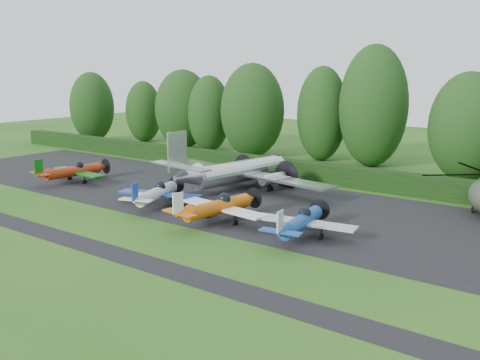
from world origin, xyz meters
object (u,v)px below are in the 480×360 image
Objects in this scene: light_plane_red at (74,171)px; light_plane_orange at (218,207)px; transport_plane at (238,171)px; light_plane_blue at (301,222)px; light_plane_white at (157,193)px.

light_plane_orange is at bearing -12.51° from light_plane_red.
transport_plane reaches higher than light_plane_red.
transport_plane is 2.50× the size of light_plane_red.
light_plane_white is at bearing -172.39° from light_plane_blue.
light_plane_red is 1.04× the size of light_plane_white.
light_plane_red is at bearing 165.62° from light_plane_orange.
transport_plane is 2.41× the size of light_plane_orange.
transport_plane is at bearing 20.44° from light_plane_red.
light_plane_blue reaches higher than light_plane_white.
transport_plane is at bearing 98.12° from light_plane_white.
transport_plane is 11.59m from light_plane_orange.
light_plane_red is 1.03× the size of light_plane_blue.
transport_plane is 9.51m from light_plane_white.
light_plane_white is at bearing 166.90° from light_plane_orange.
light_plane_red is 21.25m from light_plane_orange.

